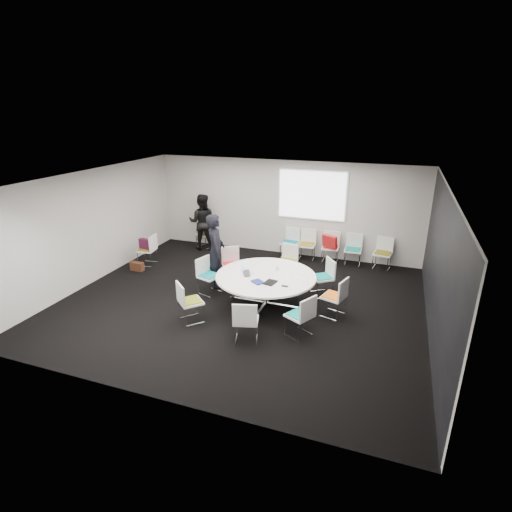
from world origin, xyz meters
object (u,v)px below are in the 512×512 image
(conference_table, at_px, (266,283))
(chair_ring_a, at_px, (334,304))
(person_back, at_px, (202,222))
(chair_ring_f, at_px, (191,309))
(chair_back_d, at_px, (353,256))
(chair_ring_e, at_px, (209,283))
(chair_ring_d, at_px, (232,271))
(person_main, at_px, (216,251))
(chair_back_c, at_px, (330,253))
(chair_ring_g, at_px, (246,328))
(chair_back_a, at_px, (290,248))
(chair_back_b, at_px, (307,250))
(chair_ring_h, at_px, (300,323))
(chair_person_back, at_px, (206,239))
(chair_back_e, at_px, (382,259))
(chair_ring_c, at_px, (287,268))
(laptop, at_px, (249,273))
(chair_ring_b, at_px, (322,284))
(maroon_bag, at_px, (146,244))
(brown_bag, at_px, (137,266))
(cup, at_px, (277,268))
(chair_spare_left, at_px, (148,255))

(conference_table, bearing_deg, chair_ring_a, 0.85)
(chair_ring_a, height_order, person_back, person_back)
(chair_ring_f, relative_size, chair_back_d, 1.00)
(chair_ring_e, xyz_separation_m, chair_back_d, (3.00, 3.02, 0.00))
(chair_ring_d, xyz_separation_m, person_main, (-0.26, -0.35, 0.64))
(chair_ring_a, height_order, chair_ring_e, same)
(chair_back_c, bearing_deg, chair_ring_g, 78.99)
(chair_back_a, distance_m, chair_back_b, 0.52)
(chair_ring_h, distance_m, chair_person_back, 5.84)
(conference_table, bearing_deg, chair_back_e, 53.35)
(chair_ring_c, bearing_deg, chair_back_a, -68.45)
(chair_ring_a, xyz_separation_m, laptop, (-1.90, -0.07, 0.47))
(chair_ring_c, xyz_separation_m, chair_back_d, (1.51, 1.50, 0.00))
(chair_ring_b, bearing_deg, chair_person_back, 26.04)
(chair_back_b, height_order, chair_back_e, same)
(chair_ring_d, xyz_separation_m, chair_ring_h, (2.26, -1.98, 0.00))
(chair_ring_g, bearing_deg, person_back, 109.67)
(chair_ring_f, bearing_deg, maroon_bag, -179.89)
(chair_ring_e, bearing_deg, maroon_bag, -96.46)
(chair_ring_c, relative_size, chair_person_back, 1.00)
(laptop, distance_m, brown_bag, 3.71)
(chair_back_a, bearing_deg, chair_back_b, -169.38)
(chair_back_c, xyz_separation_m, person_main, (-2.40, -2.54, 0.64))
(chair_ring_c, relative_size, chair_ring_f, 1.00)
(chair_ring_a, height_order, chair_back_a, same)
(chair_ring_e, xyz_separation_m, chair_back_a, (1.16, 3.02, 0.00))
(chair_back_b, relative_size, chair_back_e, 1.00)
(chair_back_b, height_order, person_back, person_back)
(conference_table, bearing_deg, chair_ring_f, -135.82)
(chair_ring_b, height_order, maroon_bag, chair_ring_b)
(person_back, xyz_separation_m, cup, (3.21, -2.61, -0.10))
(chair_ring_d, relative_size, chair_person_back, 1.00)
(chair_ring_b, height_order, laptop, chair_ring_b)
(chair_back_b, distance_m, person_main, 3.13)
(chair_back_a, bearing_deg, chair_spare_left, 38.62)
(chair_ring_c, relative_size, chair_ring_e, 1.00)
(chair_ring_c, bearing_deg, person_main, 43.49)
(chair_back_a, distance_m, chair_back_d, 1.84)
(conference_table, bearing_deg, chair_back_c, 74.00)
(conference_table, bearing_deg, chair_ring_h, -44.34)
(brown_bag, bearing_deg, person_back, 68.37)
(chair_back_e, xyz_separation_m, maroon_bag, (-6.27, -1.91, 0.34))
(chair_ring_b, distance_m, maroon_bag, 5.04)
(chair_ring_a, relative_size, chair_ring_f, 1.00)
(chair_ring_c, height_order, chair_back_a, same)
(maroon_bag, bearing_deg, chair_ring_f, -42.15)
(chair_ring_d, distance_m, brown_bag, 2.74)
(chair_ring_b, bearing_deg, chair_back_c, -31.13)
(maroon_bag, bearing_deg, chair_back_a, 27.95)
(chair_back_b, distance_m, brown_bag, 4.82)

